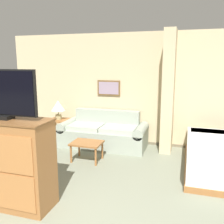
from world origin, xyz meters
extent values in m
cube|color=#CCB78E|center=(0.00, 3.86, 1.30)|extent=(6.84, 0.12, 2.60)
cube|color=#70644E|center=(0.00, 3.79, 0.03)|extent=(6.84, 0.02, 0.06)
cube|color=brown|center=(-0.85, 3.78, 1.32)|extent=(0.56, 0.02, 0.36)
cube|color=gray|center=(-0.85, 3.77, 1.32)|extent=(0.49, 0.01, 0.29)
cube|color=#CCB78E|center=(0.57, 3.51, 1.30)|extent=(0.24, 0.58, 2.60)
cube|color=#99A393|center=(-0.85, 3.34, 0.20)|extent=(1.58, 0.84, 0.41)
cube|color=#99A393|center=(-0.85, 3.66, 0.61)|extent=(1.58, 0.20, 0.40)
cube|color=#99A393|center=(-1.74, 3.34, 0.20)|extent=(0.21, 0.84, 0.41)
cylinder|color=#99A393|center=(-1.74, 3.34, 0.45)|extent=(0.23, 0.84, 0.23)
cube|color=#99A393|center=(0.04, 3.34, 0.20)|extent=(0.21, 0.84, 0.41)
cylinder|color=#99A393|center=(0.04, 3.34, 0.45)|extent=(0.23, 0.84, 0.23)
cube|color=#AAB5A4|center=(-1.25, 3.29, 0.46)|extent=(0.77, 0.60, 0.10)
cube|color=#AAB5A4|center=(-0.46, 3.29, 0.46)|extent=(0.77, 0.60, 0.10)
cube|color=#996033|center=(-0.88, 2.43, 0.36)|extent=(0.59, 0.46, 0.04)
cylinder|color=#996033|center=(-1.13, 2.24, 0.17)|extent=(0.04, 0.04, 0.35)
cylinder|color=#996033|center=(-0.62, 2.24, 0.17)|extent=(0.04, 0.04, 0.35)
cylinder|color=#996033|center=(-1.13, 2.62, 0.17)|extent=(0.04, 0.04, 0.35)
cylinder|color=#996033|center=(-0.62, 2.62, 0.17)|extent=(0.04, 0.04, 0.35)
cube|color=#996033|center=(-2.01, 3.37, 0.54)|extent=(0.46, 0.46, 0.04)
cylinder|color=#996033|center=(-2.21, 3.17, 0.26)|extent=(0.04, 0.04, 0.53)
cylinder|color=#996033|center=(-1.81, 3.17, 0.26)|extent=(0.04, 0.04, 0.53)
cylinder|color=#996033|center=(-2.21, 3.57, 0.26)|extent=(0.04, 0.04, 0.53)
cylinder|color=#996033|center=(-1.81, 3.57, 0.26)|extent=(0.04, 0.04, 0.53)
cylinder|color=tan|center=(-2.01, 3.37, 0.62)|extent=(0.15, 0.15, 0.12)
cylinder|color=tan|center=(-2.01, 3.37, 0.73)|extent=(0.02, 0.02, 0.10)
cone|color=white|center=(-2.01, 3.37, 0.90)|extent=(0.33, 0.33, 0.25)
cube|color=#996033|center=(-1.30, 0.69, 0.59)|extent=(1.25, 0.47, 1.19)
cube|color=brown|center=(-1.30, 0.69, 1.20)|extent=(1.27, 0.49, 0.02)
cube|color=black|center=(-1.30, 0.69, 1.23)|extent=(0.24, 0.16, 0.05)
cube|color=black|center=(-1.30, 0.69, 1.55)|extent=(1.02, 0.04, 0.59)
cube|color=black|center=(-1.30, 0.67, 1.55)|extent=(0.98, 0.01, 0.55)
camera|label=1|loc=(0.97, -1.92, 1.93)|focal=40.00mm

